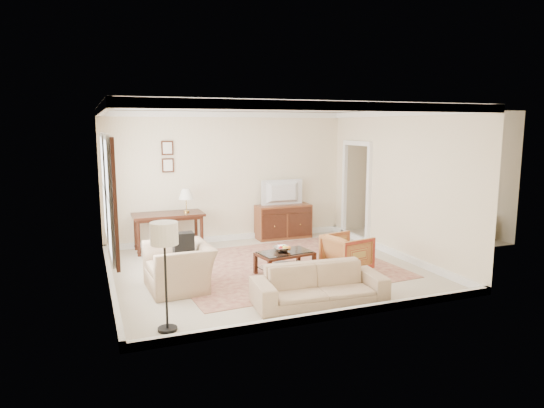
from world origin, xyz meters
TOP-DOWN VIEW (x-y plane):
  - room_shell at (0.00, 0.00)m, footprint 5.51×5.01m
  - annex_bedroom at (4.49, 1.15)m, footprint 3.00×2.70m
  - window_front at (-2.70, -0.70)m, footprint 0.12×1.56m
  - window_rear at (-2.70, 0.90)m, footprint 0.12×1.56m
  - doorway at (2.71, 1.50)m, footprint 0.10×1.12m
  - rug at (0.28, 0.13)m, footprint 4.13×3.61m
  - writing_desk at (-1.45, 2.04)m, footprint 1.44×0.72m
  - desk_chair at (-1.52, 2.39)m, footprint 0.53×0.53m
  - desk_lamp at (-1.06, 2.04)m, footprint 0.32×0.32m
  - framed_prints at (-1.35, 2.47)m, footprint 0.25×0.04m
  - sideboard at (1.22, 2.23)m, footprint 1.27×0.49m
  - tv at (1.22, 2.21)m, footprint 0.95×0.55m
  - coffee_table at (0.18, -0.37)m, footprint 1.04×0.71m
  - fruit_bowl at (0.15, -0.30)m, footprint 0.42×0.42m
  - book_a at (0.12, -0.30)m, footprint 0.25×0.20m
  - book_b at (0.44, -0.33)m, footprint 0.27×0.13m
  - striped_armchair at (1.29, -0.60)m, footprint 0.80×0.83m
  - club_armchair at (-1.69, -0.48)m, footprint 0.78×1.15m
  - backpack at (-1.60, -0.43)m, footprint 0.33×0.38m
  - sofa at (0.10, -1.87)m, footprint 1.98×0.72m
  - floor_lamp at (-2.13, -2.03)m, footprint 0.35×0.35m

SIDE VIEW (x-z plane):
  - rug at x=0.28m, z-range 0.00..0.01m
  - book_b at x=0.44m, z-range -0.03..0.35m
  - book_a at x=0.12m, z-range -0.03..0.35m
  - coffee_table at x=0.18m, z-range 0.10..0.51m
  - annex_bedroom at x=4.49m, z-range -1.11..1.79m
  - striped_armchair at x=1.29m, z-range 0.00..0.73m
  - sofa at x=0.10m, z-range 0.00..0.76m
  - sideboard at x=1.22m, z-range 0.00..0.78m
  - fruit_bowl at x=0.15m, z-range 0.41..0.51m
  - club_armchair at x=-1.69m, z-range 0.00..0.97m
  - desk_chair at x=-1.52m, z-range 0.00..1.05m
  - writing_desk at x=-1.45m, z-range 0.28..1.07m
  - backpack at x=-1.60m, z-range 0.53..0.93m
  - desk_lamp at x=-1.06m, z-range 0.79..1.29m
  - doorway at x=2.71m, z-range -0.05..2.20m
  - floor_lamp at x=-2.13m, z-range 0.46..1.87m
  - tv at x=1.22m, z-range 1.19..1.32m
  - window_front at x=-2.70m, z-range 0.65..2.45m
  - window_rear at x=-2.70m, z-range 0.65..2.45m
  - framed_prints at x=-1.35m, z-range 1.60..2.28m
  - room_shell at x=0.00m, z-range 1.02..3.93m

